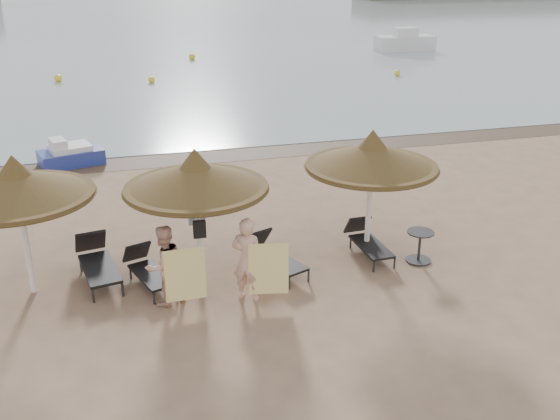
% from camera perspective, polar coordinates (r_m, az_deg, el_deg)
% --- Properties ---
extents(ground, '(160.00, 160.00, 0.00)m').
position_cam_1_polar(ground, '(12.26, -4.63, -8.31)').
color(ground, '#97745A').
rests_on(ground, ground).
extents(sea, '(200.00, 140.00, 0.03)m').
position_cam_1_polar(sea, '(90.63, -14.59, 17.79)').
color(sea, gray).
rests_on(sea, ground).
extents(wet_sand_strip, '(200.00, 1.60, 0.01)m').
position_cam_1_polar(wet_sand_strip, '(20.84, -9.48, 4.66)').
color(wet_sand_strip, '#4B3726').
rests_on(wet_sand_strip, ground).
extents(palapa_left, '(2.87, 2.87, 2.85)m').
position_cam_1_polar(palapa_left, '(12.59, -22.97, 2.13)').
color(palapa_left, white).
rests_on(palapa_left, ground).
extents(palapa_center, '(2.86, 2.86, 2.83)m').
position_cam_1_polar(palapa_center, '(12.15, -7.72, 3.01)').
color(palapa_center, white).
rests_on(palapa_center, ground).
extents(palapa_right, '(2.88, 2.88, 2.85)m').
position_cam_1_polar(palapa_right, '(13.39, 8.39, 4.88)').
color(palapa_right, white).
rests_on(palapa_right, ground).
extents(lounger_far_left, '(0.96, 1.97, 0.84)m').
position_cam_1_polar(lounger_far_left, '(13.45, -16.40, -4.46)').
color(lounger_far_left, '#2E2E32').
rests_on(lounger_far_left, ground).
extents(lounger_near_left, '(1.02, 1.69, 0.72)m').
position_cam_1_polar(lounger_near_left, '(13.01, -12.04, -5.23)').
color(lounger_near_left, '#2E2E32').
rests_on(lounger_near_left, ground).
extents(lounger_near_right, '(1.13, 1.76, 0.75)m').
position_cam_1_polar(lounger_near_right, '(13.25, -0.69, -4.10)').
color(lounger_near_right, '#2E2E32').
rests_on(lounger_near_right, ground).
extents(lounger_far_right, '(0.61, 1.64, 0.72)m').
position_cam_1_polar(lounger_far_right, '(14.07, 7.97, -2.73)').
color(lounger_far_right, '#2E2E32').
rests_on(lounger_far_right, ground).
extents(side_table, '(0.59, 0.59, 0.71)m').
position_cam_1_polar(side_table, '(13.91, 12.62, -3.35)').
color(side_table, '#2E2E32').
rests_on(side_table, ground).
extents(person_left, '(1.02, 0.90, 1.87)m').
position_cam_1_polar(person_left, '(11.93, -10.59, -4.46)').
color(person_left, '#DEAA93').
rests_on(person_left, ground).
extents(person_right, '(1.10, 0.99, 2.00)m').
position_cam_1_polar(person_right, '(11.84, -3.01, -3.96)').
color(person_right, '#DEAA93').
rests_on(person_right, ground).
extents(towel_left, '(0.76, 0.04, 1.07)m').
position_cam_1_polar(towel_left, '(11.74, -8.66, -5.88)').
color(towel_left, yellow).
rests_on(towel_left, ground).
extents(towel_right, '(0.75, 0.17, 1.07)m').
position_cam_1_polar(towel_right, '(11.81, -1.06, -5.43)').
color(towel_right, yellow).
rests_on(towel_right, ground).
extents(bag_patterned, '(0.34, 0.13, 0.43)m').
position_cam_1_polar(bag_patterned, '(12.62, -7.63, -0.38)').
color(bag_patterned, silver).
rests_on(bag_patterned, ground).
extents(bag_dark, '(0.26, 0.10, 0.36)m').
position_cam_1_polar(bag_dark, '(12.39, -7.37, -1.76)').
color(bag_dark, black).
rests_on(bag_dark, ground).
extents(pedal_boat, '(2.14, 1.62, 0.89)m').
position_cam_1_polar(pedal_boat, '(20.96, -18.65, 4.81)').
color(pedal_boat, navy).
rests_on(pedal_boat, ground).
extents(buoy_left, '(0.40, 0.40, 0.40)m').
position_cam_1_polar(buoy_left, '(35.31, -19.62, 11.28)').
color(buoy_left, yellow).
rests_on(buoy_left, ground).
extents(buoy_mid, '(0.41, 0.41, 0.41)m').
position_cam_1_polar(buoy_mid, '(40.94, -8.05, 13.71)').
color(buoy_mid, yellow).
rests_on(buoy_mid, ground).
extents(buoy_right, '(0.33, 0.33, 0.33)m').
position_cam_1_polar(buoy_right, '(35.60, 10.68, 12.20)').
color(buoy_right, yellow).
rests_on(buoy_right, ground).
extents(buoy_extra, '(0.35, 0.35, 0.35)m').
position_cam_1_polar(buoy_extra, '(33.71, -11.67, 11.58)').
color(buoy_extra, yellow).
rests_on(buoy_extra, ground).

